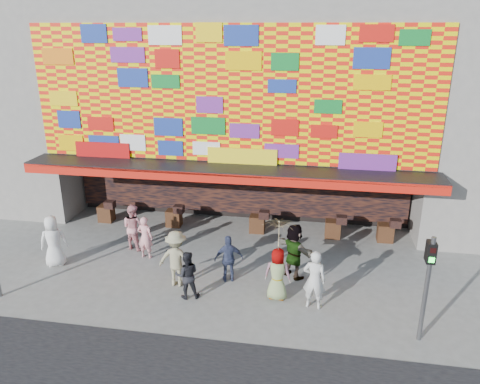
{
  "coord_description": "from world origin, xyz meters",
  "views": [
    {
      "loc": [
        3.27,
        -12.61,
        7.91
      ],
      "look_at": [
        0.74,
        2.0,
        2.62
      ],
      "focal_mm": 35.0,
      "sensor_mm": 36.0,
      "label": 1
    }
  ],
  "objects_px": {
    "ped_e": "(229,259)",
    "ped_h": "(314,280)",
    "signal_right": "(428,278)",
    "ped_b": "(145,237)",
    "ped_d": "(177,259)",
    "ped_f": "(294,251)",
    "ped_i": "(133,227)",
    "parasol": "(279,234)",
    "ped_c": "(187,275)",
    "ped_g": "(277,274)",
    "ped_a": "(53,241)"
  },
  "relations": [
    {
      "from": "ped_e",
      "to": "ped_i",
      "type": "height_order",
      "value": "ped_i"
    },
    {
      "from": "ped_d",
      "to": "ped_g",
      "type": "height_order",
      "value": "ped_d"
    },
    {
      "from": "ped_h",
      "to": "ped_c",
      "type": "bearing_deg",
      "value": 8.91
    },
    {
      "from": "ped_d",
      "to": "ped_f",
      "type": "distance_m",
      "value": 3.83
    },
    {
      "from": "signal_right",
      "to": "parasol",
      "type": "bearing_deg",
      "value": 161.11
    },
    {
      "from": "ped_a",
      "to": "ped_h",
      "type": "relative_size",
      "value": 0.99
    },
    {
      "from": "ped_b",
      "to": "ped_f",
      "type": "xyz_separation_m",
      "value": [
        5.32,
        -0.48,
        0.15
      ]
    },
    {
      "from": "ped_b",
      "to": "parasol",
      "type": "bearing_deg",
      "value": 164.21
    },
    {
      "from": "ped_b",
      "to": "parasol",
      "type": "distance_m",
      "value": 5.43
    },
    {
      "from": "ped_e",
      "to": "ped_c",
      "type": "bearing_deg",
      "value": 30.83
    },
    {
      "from": "ped_b",
      "to": "ped_e",
      "type": "height_order",
      "value": "ped_e"
    },
    {
      "from": "ped_e",
      "to": "ped_h",
      "type": "distance_m",
      "value": 2.96
    },
    {
      "from": "ped_d",
      "to": "ped_i",
      "type": "xyz_separation_m",
      "value": [
        -2.37,
        2.26,
        -0.06
      ]
    },
    {
      "from": "ped_b",
      "to": "ped_g",
      "type": "height_order",
      "value": "ped_g"
    },
    {
      "from": "ped_b",
      "to": "ped_i",
      "type": "height_order",
      "value": "ped_i"
    },
    {
      "from": "ped_g",
      "to": "ped_b",
      "type": "bearing_deg",
      "value": -17.37
    },
    {
      "from": "ped_i",
      "to": "ped_f",
      "type": "bearing_deg",
      "value": -171.82
    },
    {
      "from": "ped_i",
      "to": "parasol",
      "type": "xyz_separation_m",
      "value": [
        5.61,
        -2.51,
        1.28
      ]
    },
    {
      "from": "ped_b",
      "to": "ped_e",
      "type": "xyz_separation_m",
      "value": [
        3.26,
        -1.1,
        0.01
      ]
    },
    {
      "from": "signal_right",
      "to": "ped_b",
      "type": "relative_size",
      "value": 1.9
    },
    {
      "from": "ped_e",
      "to": "ped_f",
      "type": "xyz_separation_m",
      "value": [
        2.06,
        0.62,
        0.14
      ]
    },
    {
      "from": "ped_g",
      "to": "ped_h",
      "type": "xyz_separation_m",
      "value": [
        1.1,
        -0.29,
        0.09
      ]
    },
    {
      "from": "ped_d",
      "to": "parasol",
      "type": "height_order",
      "value": "parasol"
    },
    {
      "from": "ped_b",
      "to": "ped_i",
      "type": "xyz_separation_m",
      "value": [
        -0.7,
        0.63,
        0.08
      ]
    },
    {
      "from": "ped_b",
      "to": "ped_e",
      "type": "relative_size",
      "value": 0.99
    },
    {
      "from": "ped_d",
      "to": "ped_h",
      "type": "xyz_separation_m",
      "value": [
        4.34,
        -0.55,
        -0.01
      ]
    },
    {
      "from": "signal_right",
      "to": "ped_d",
      "type": "height_order",
      "value": "signal_right"
    },
    {
      "from": "signal_right",
      "to": "ped_b",
      "type": "xyz_separation_m",
      "value": [
        -8.85,
        3.23,
        -1.07
      ]
    },
    {
      "from": "ped_h",
      "to": "ped_i",
      "type": "height_order",
      "value": "ped_h"
    },
    {
      "from": "signal_right",
      "to": "ped_e",
      "type": "xyz_separation_m",
      "value": [
        -5.59,
        2.13,
        -1.06
      ]
    },
    {
      "from": "ped_b",
      "to": "ped_h",
      "type": "xyz_separation_m",
      "value": [
        6.01,
        -2.18,
        0.13
      ]
    },
    {
      "from": "ped_f",
      "to": "ped_c",
      "type": "bearing_deg",
      "value": 69.44
    },
    {
      "from": "signal_right",
      "to": "ped_a",
      "type": "bearing_deg",
      "value": 169.64
    },
    {
      "from": "signal_right",
      "to": "ped_h",
      "type": "relative_size",
      "value": 1.63
    },
    {
      "from": "ped_f",
      "to": "ped_i",
      "type": "bearing_deg",
      "value": 29.02
    },
    {
      "from": "ped_h",
      "to": "ped_i",
      "type": "distance_m",
      "value": 7.27
    },
    {
      "from": "ped_d",
      "to": "ped_f",
      "type": "bearing_deg",
      "value": -160.3
    },
    {
      "from": "ped_b",
      "to": "ped_g",
      "type": "relative_size",
      "value": 0.95
    },
    {
      "from": "ped_d",
      "to": "ped_f",
      "type": "xyz_separation_m",
      "value": [
        3.65,
        1.15,
        0.01
      ]
    },
    {
      "from": "ped_g",
      "to": "ped_h",
      "type": "bearing_deg",
      "value": 168.94
    },
    {
      "from": "ped_h",
      "to": "signal_right",
      "type": "bearing_deg",
      "value": 166.82
    },
    {
      "from": "ped_b",
      "to": "ped_h",
      "type": "distance_m",
      "value": 6.4
    },
    {
      "from": "ped_d",
      "to": "ped_g",
      "type": "xyz_separation_m",
      "value": [
        3.24,
        -0.26,
        -0.1
      ]
    },
    {
      "from": "signal_right",
      "to": "ped_h",
      "type": "height_order",
      "value": "signal_right"
    },
    {
      "from": "ped_d",
      "to": "ped_f",
      "type": "relative_size",
      "value": 0.99
    },
    {
      "from": "signal_right",
      "to": "ped_h",
      "type": "bearing_deg",
      "value": 159.54
    },
    {
      "from": "ped_d",
      "to": "ped_f",
      "type": "height_order",
      "value": "ped_f"
    },
    {
      "from": "ped_a",
      "to": "ped_e",
      "type": "bearing_deg",
      "value": 155.23
    },
    {
      "from": "signal_right",
      "to": "ped_i",
      "type": "height_order",
      "value": "signal_right"
    },
    {
      "from": "ped_g",
      "to": "ped_i",
      "type": "bearing_deg",
      "value": -20.48
    }
  ]
}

